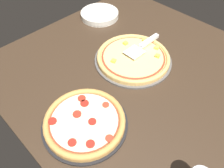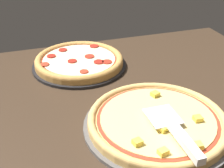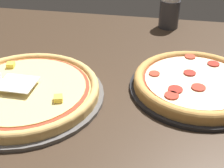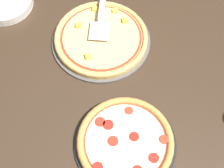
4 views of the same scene
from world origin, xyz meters
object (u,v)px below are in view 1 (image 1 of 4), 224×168
at_px(pizza_front, 133,57).
at_px(plate_stack, 100,15).
at_px(serving_spatula, 146,43).
at_px(pizza_back, 85,121).

height_order(pizza_front, plate_stack, pizza_front).
bearing_deg(pizza_front, serving_spatula, -87.07).
bearing_deg(plate_stack, pizza_back, 132.88).
distance_m(pizza_front, plate_stack, 0.46).
distance_m(pizza_front, serving_spatula, 0.11).
height_order(pizza_back, serving_spatula, serving_spatula).
height_order(pizza_front, pizza_back, pizza_front).
bearing_deg(plate_stack, pizza_front, 158.98).
distance_m(pizza_front, pizza_back, 0.44).
height_order(serving_spatula, plate_stack, serving_spatula).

